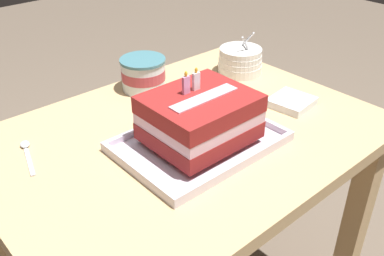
% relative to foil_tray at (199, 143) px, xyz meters
% --- Properties ---
extents(dining_table, '(0.97, 0.72, 0.71)m').
position_rel_foil_tray_xyz_m(dining_table, '(0.02, 0.07, -0.12)').
color(dining_table, tan).
rests_on(dining_table, ground_plane).
extents(foil_tray, '(0.37, 0.27, 0.02)m').
position_rel_foil_tray_xyz_m(foil_tray, '(0.00, 0.00, 0.00)').
color(foil_tray, silver).
rests_on(foil_tray, dining_table).
extents(birthday_cake, '(0.23, 0.20, 0.16)m').
position_rel_foil_tray_xyz_m(birthday_cake, '(-0.00, 0.00, 0.07)').
color(birthday_cake, maroon).
rests_on(birthday_cake, foil_tray).
extents(bowl_stack, '(0.14, 0.14, 0.14)m').
position_rel_foil_tray_xyz_m(bowl_stack, '(0.38, 0.23, 0.03)').
color(bowl_stack, white).
rests_on(bowl_stack, dining_table).
extents(ice_cream_tub, '(0.13, 0.13, 0.09)m').
position_rel_foil_tray_xyz_m(ice_cream_tub, '(0.08, 0.34, 0.04)').
color(ice_cream_tub, white).
rests_on(ice_cream_tub, dining_table).
extents(serving_spoon_near_tray, '(0.06, 0.14, 0.01)m').
position_rel_foil_tray_xyz_m(serving_spoon_near_tray, '(-0.32, 0.25, -0.00)').
color(serving_spoon_near_tray, silver).
rests_on(serving_spoon_near_tray, dining_table).
extents(napkin_pile, '(0.12, 0.12, 0.02)m').
position_rel_foil_tray_xyz_m(napkin_pile, '(0.33, -0.02, 0.00)').
color(napkin_pile, white).
rests_on(napkin_pile, dining_table).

